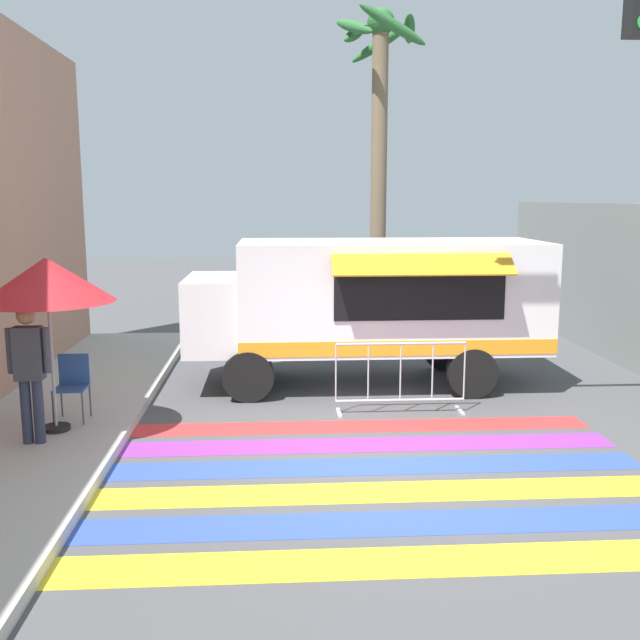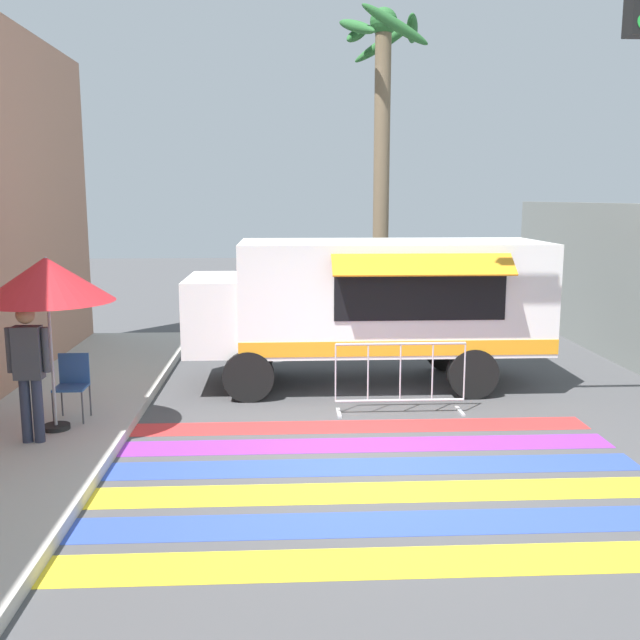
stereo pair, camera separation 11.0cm
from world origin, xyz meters
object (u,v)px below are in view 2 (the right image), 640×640
(patio_umbrella, at_px, (47,280))
(palm_tree, at_px, (382,123))
(food_truck, at_px, (364,299))
(vendor_person, at_px, (29,365))
(folding_chair, at_px, (73,380))
(barricade_front, at_px, (400,378))

(patio_umbrella, relative_size, palm_tree, 0.32)
(food_truck, height_order, vendor_person, food_truck)
(patio_umbrella, distance_m, vendor_person, 1.12)
(folding_chair, xyz_separation_m, barricade_front, (4.66, 0.46, -0.16))
(patio_umbrella, xyz_separation_m, vendor_person, (-0.12, -0.49, -1.00))
(barricade_front, bearing_deg, folding_chair, -174.41)
(patio_umbrella, relative_size, folding_chair, 2.54)
(food_truck, height_order, barricade_front, food_truck)
(food_truck, relative_size, vendor_person, 3.42)
(barricade_front, bearing_deg, patio_umbrella, -168.80)
(folding_chair, bearing_deg, patio_umbrella, -88.73)
(patio_umbrella, bearing_deg, folding_chair, 77.99)
(food_truck, height_order, palm_tree, palm_tree)
(folding_chair, distance_m, palm_tree, 9.27)
(patio_umbrella, distance_m, palm_tree, 9.14)
(folding_chair, bearing_deg, food_truck, 39.90)
(vendor_person, bearing_deg, food_truck, 23.71)
(palm_tree, bearing_deg, vendor_person, -125.72)
(food_truck, bearing_deg, patio_umbrella, -149.03)
(patio_umbrella, bearing_deg, palm_tree, 53.06)
(barricade_front, bearing_deg, food_truck, 102.02)
(patio_umbrella, xyz_separation_m, barricade_front, (4.77, 0.94, -1.61))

